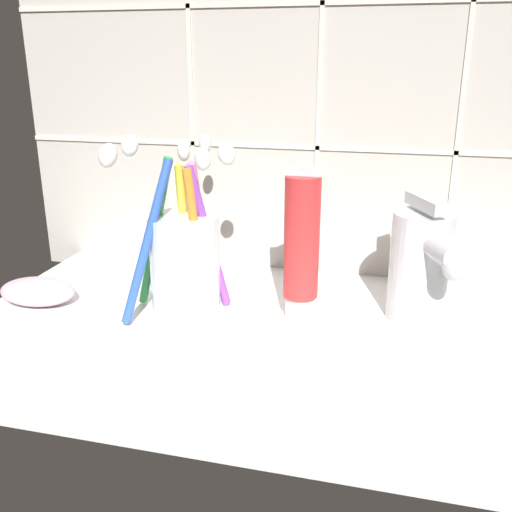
# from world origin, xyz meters

# --- Properties ---
(sink_counter) EXTENTS (0.61, 0.35, 0.02)m
(sink_counter) POSITION_xyz_m (0.00, 0.00, 0.01)
(sink_counter) COLOR white
(sink_counter) RESTS_ON ground
(tile_wall_backsplash) EXTENTS (0.71, 0.02, 0.45)m
(tile_wall_backsplash) POSITION_xyz_m (0.00, 0.18, 0.23)
(tile_wall_backsplash) COLOR #B7B2A8
(tile_wall_backsplash) RESTS_ON ground
(toothbrush_cup) EXTENTS (0.12, 0.16, 0.18)m
(toothbrush_cup) POSITION_xyz_m (-0.10, 0.03, 0.08)
(toothbrush_cup) COLOR silver
(toothbrush_cup) RESTS_ON sink_counter
(toothpaste_tube) EXTENTS (0.04, 0.03, 0.15)m
(toothpaste_tube) POSITION_xyz_m (0.02, 0.03, 0.10)
(toothpaste_tube) COLOR white
(toothpaste_tube) RESTS_ON sink_counter
(sink_faucet) EXTENTS (0.07, 0.10, 0.13)m
(sink_faucet) POSITION_xyz_m (0.14, 0.06, 0.08)
(sink_faucet) COLOR silver
(sink_faucet) RESTS_ON sink_counter
(soap_bar) EXTENTS (0.08, 0.05, 0.03)m
(soap_bar) POSITION_xyz_m (-0.26, 0.00, 0.03)
(soap_bar) COLOR #DBB2C6
(soap_bar) RESTS_ON sink_counter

